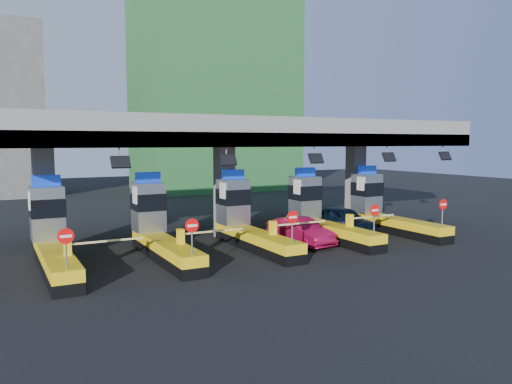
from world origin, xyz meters
name	(u,v)px	position (x,y,z in m)	size (l,w,h in m)	color
ground	(247,246)	(0.00, 0.00, 0.00)	(120.00, 120.00, 0.00)	black
toll_canopy	(225,135)	(0.00, 2.87, 6.13)	(28.00, 12.09, 7.00)	slate
toll_lane_far_left	(52,237)	(-10.00, 0.28, 1.40)	(4.43, 8.00, 4.16)	black
toll_lane_left	(157,228)	(-5.00, 0.28, 1.40)	(4.43, 8.00, 4.16)	black
toll_lane_center	(245,221)	(0.00, 0.28, 1.40)	(4.43, 8.00, 4.16)	black
toll_lane_right	(319,214)	(5.00, 0.28, 1.40)	(4.43, 8.00, 4.16)	black
toll_lane_far_right	(382,209)	(10.00, 0.28, 1.40)	(4.43, 8.00, 4.16)	black
bg_building_scaffold	(214,73)	(12.00, 32.00, 14.00)	(18.00, 12.00, 28.00)	#1E5926
van	(343,220)	(7.29, 0.85, 0.83)	(1.95, 4.85, 1.65)	black
red_car	(300,231)	(2.82, -1.02, 0.75)	(1.59, 4.55, 1.50)	maroon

